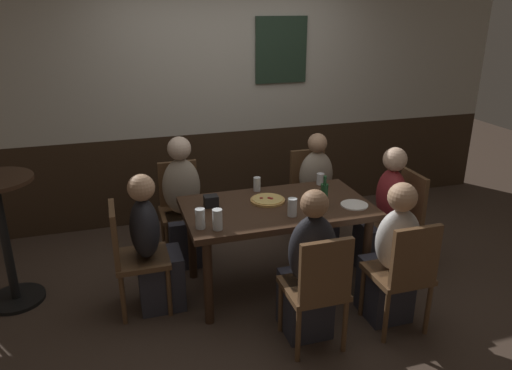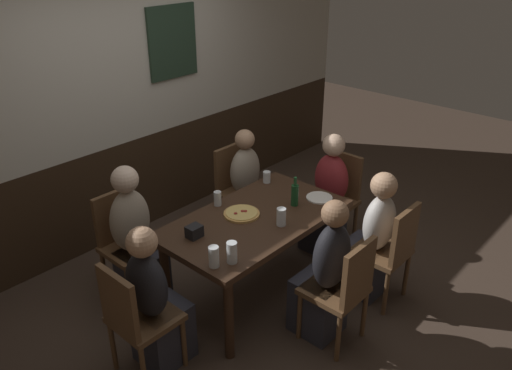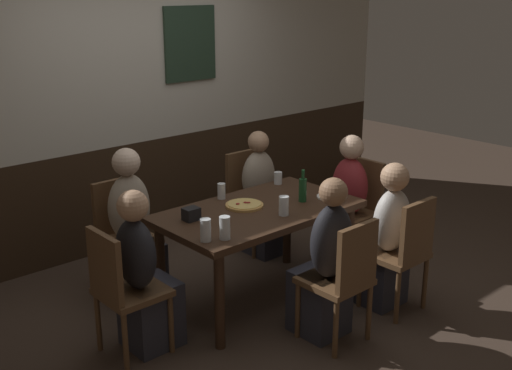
% 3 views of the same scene
% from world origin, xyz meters
% --- Properties ---
extents(ground_plane, '(12.00, 12.00, 0.00)m').
position_xyz_m(ground_plane, '(0.00, 0.00, 0.00)').
color(ground_plane, '#423328').
extents(wall_back, '(6.40, 0.13, 2.60)m').
position_xyz_m(wall_back, '(0.00, 1.65, 1.30)').
color(wall_back, '#332316').
rests_on(wall_back, ground_plane).
extents(dining_table, '(1.49, 0.84, 0.74)m').
position_xyz_m(dining_table, '(0.00, 0.00, 0.65)').
color(dining_table, '#382316').
rests_on(dining_table, ground_plane).
extents(chair_head_east, '(0.40, 0.40, 0.88)m').
position_xyz_m(chair_head_east, '(1.16, 0.00, 0.50)').
color(chair_head_east, brown).
rests_on(chair_head_east, ground_plane).
extents(chair_mid_near, '(0.40, 0.40, 0.88)m').
position_xyz_m(chair_mid_near, '(0.00, -0.84, 0.50)').
color(chair_mid_near, brown).
rests_on(chair_mid_near, ground_plane).
extents(chair_right_far, '(0.40, 0.40, 0.88)m').
position_xyz_m(chair_right_far, '(0.66, 0.84, 0.50)').
color(chair_right_far, brown).
rests_on(chair_right_far, ground_plane).
extents(chair_right_near, '(0.40, 0.40, 0.88)m').
position_xyz_m(chair_right_near, '(0.66, -0.84, 0.50)').
color(chair_right_near, brown).
rests_on(chair_right_near, ground_plane).
extents(chair_head_west, '(0.40, 0.40, 0.88)m').
position_xyz_m(chair_head_west, '(-1.16, 0.00, 0.50)').
color(chair_head_west, brown).
rests_on(chair_head_west, ground_plane).
extents(chair_left_far, '(0.40, 0.40, 0.88)m').
position_xyz_m(chair_left_far, '(-0.66, 0.84, 0.50)').
color(chair_left_far, brown).
rests_on(chair_left_far, ground_plane).
extents(person_head_east, '(0.37, 0.34, 1.13)m').
position_xyz_m(person_head_east, '(1.00, 0.00, 0.48)').
color(person_head_east, '#2D2D38').
rests_on(person_head_east, ground_plane).
extents(person_mid_near, '(0.34, 0.37, 1.14)m').
position_xyz_m(person_mid_near, '(0.00, -0.67, 0.48)').
color(person_mid_near, '#2D2D38').
rests_on(person_mid_near, ground_plane).
extents(person_right_far, '(0.34, 0.37, 1.10)m').
position_xyz_m(person_right_far, '(0.66, 0.67, 0.46)').
color(person_right_far, '#2D2D38').
rests_on(person_right_far, ground_plane).
extents(person_right_near, '(0.34, 0.37, 1.11)m').
position_xyz_m(person_right_near, '(0.66, -0.67, 0.47)').
color(person_right_near, '#2D2D38').
rests_on(person_right_near, ground_plane).
extents(person_head_west, '(0.37, 0.34, 1.11)m').
position_xyz_m(person_head_west, '(-1.00, 0.00, 0.47)').
color(person_head_west, '#2D2D38').
rests_on(person_head_west, ground_plane).
extents(person_left_far, '(0.34, 0.37, 1.17)m').
position_xyz_m(person_left_far, '(-0.66, 0.68, 0.50)').
color(person_left_far, '#2D2D38').
rests_on(person_left_far, ground_plane).
extents(pizza, '(0.28, 0.28, 0.03)m').
position_xyz_m(pizza, '(-0.05, 0.10, 0.75)').
color(pizza, tan).
rests_on(pizza, dining_table).
extents(beer_glass_tall, '(0.07, 0.07, 0.15)m').
position_xyz_m(beer_glass_tall, '(-0.67, -0.24, 0.81)').
color(beer_glass_tall, silver).
rests_on(beer_glass_tall, dining_table).
extents(pint_glass_amber, '(0.07, 0.07, 0.10)m').
position_xyz_m(pint_glass_amber, '(0.53, 0.34, 0.78)').
color(pint_glass_amber, silver).
rests_on(pint_glass_amber, dining_table).
extents(pint_glass_pale, '(0.07, 0.07, 0.14)m').
position_xyz_m(pint_glass_pale, '(0.04, -0.23, 0.80)').
color(pint_glass_pale, silver).
rests_on(pint_glass_pale, dining_table).
extents(pint_glass_stout, '(0.06, 0.06, 0.12)m').
position_xyz_m(pint_glass_stout, '(-0.06, 0.35, 0.79)').
color(pint_glass_stout, silver).
rests_on(pint_glass_stout, dining_table).
extents(beer_glass_half, '(0.07, 0.07, 0.15)m').
position_xyz_m(beer_glass_half, '(-0.55, -0.29, 0.81)').
color(beer_glass_half, silver).
rests_on(beer_glass_half, dining_table).
extents(beer_bottle_green, '(0.06, 0.06, 0.25)m').
position_xyz_m(beer_bottle_green, '(0.36, -0.11, 0.84)').
color(beer_bottle_green, '#194723').
rests_on(beer_bottle_green, dining_table).
extents(plate_white_large, '(0.22, 0.22, 0.01)m').
position_xyz_m(plate_white_large, '(0.59, -0.19, 0.75)').
color(plate_white_large, white).
rests_on(plate_white_large, dining_table).
extents(condiment_caddy, '(0.11, 0.09, 0.09)m').
position_xyz_m(condiment_caddy, '(-0.51, 0.13, 0.79)').
color(condiment_caddy, black).
rests_on(condiment_caddy, dining_table).
extents(side_bar_table, '(0.56, 0.56, 1.05)m').
position_xyz_m(side_bar_table, '(-2.08, 0.40, 0.62)').
color(side_bar_table, black).
rests_on(side_bar_table, ground_plane).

